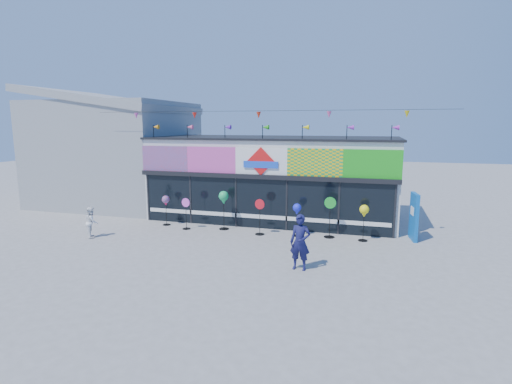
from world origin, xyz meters
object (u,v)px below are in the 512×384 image
at_px(spinner_0, 166,202).
at_px(spinner_5, 330,216).
at_px(blue_sign, 414,217).
at_px(spinner_4, 297,210).
at_px(adult_man, 300,242).
at_px(spinner_1, 186,213).
at_px(spinner_2, 224,199).
at_px(child, 92,222).
at_px(spinner_3, 260,216).
at_px(spinner_6, 364,212).

distance_m(spinner_0, spinner_5, 7.66).
xyz_separation_m(spinner_0, spinner_5, (7.66, 0.02, -0.22)).
distance_m(blue_sign, spinner_4, 4.80).
bearing_deg(adult_man, blue_sign, 54.76).
xyz_separation_m(spinner_1, spinner_2, (1.66, 0.45, 0.65)).
bearing_deg(spinner_0, spinner_5, 0.14).
bearing_deg(spinner_2, spinner_1, -164.74).
bearing_deg(child, spinner_4, -108.66).
bearing_deg(spinner_3, spinner_4, 7.79).
bearing_deg(spinner_0, spinner_3, -4.51).
xyz_separation_m(blue_sign, spinner_1, (-9.78, -1.05, -0.22)).
xyz_separation_m(spinner_3, child, (-6.74, -2.34, -0.18)).
relative_size(blue_sign, spinner_0, 1.38).
height_order(spinner_1, spinner_3, spinner_3).
bearing_deg(spinner_3, blue_sign, 9.07).
height_order(spinner_2, spinner_5, spinner_2).
height_order(blue_sign, spinner_5, blue_sign).
height_order(spinner_6, adult_man, adult_man).
height_order(spinner_1, spinner_5, spinner_5).
bearing_deg(spinner_3, spinner_0, 175.49).
bearing_deg(spinner_6, spinner_5, 174.63).
bearing_deg(spinner_0, adult_man, -29.73).
bearing_deg(blue_sign, spinner_5, -177.93).
height_order(spinner_3, spinner_5, spinner_5).
height_order(blue_sign, adult_man, blue_sign).
bearing_deg(spinner_0, spinner_4, -1.41).
bearing_deg(spinner_1, adult_man, -31.83).
distance_m(spinner_3, spinner_6, 4.36).
distance_m(spinner_0, spinner_3, 4.73).
distance_m(spinner_5, child, 10.07).
relative_size(spinner_4, spinner_6, 0.94).
height_order(spinner_1, spinner_4, spinner_1).
xyz_separation_m(blue_sign, child, (-13.05, -3.34, -0.33)).
distance_m(spinner_3, spinner_4, 1.62).
distance_m(spinner_4, adult_man, 4.00).
bearing_deg(spinner_0, spinner_1, -18.55).
distance_m(spinner_1, adult_man, 6.91).
relative_size(spinner_2, spinner_5, 1.02).
xyz_separation_m(spinner_0, spinner_3, (4.71, -0.37, -0.31)).
bearing_deg(child, spinner_6, -112.53).
distance_m(blue_sign, spinner_6, 2.13).
xyz_separation_m(blue_sign, spinner_6, (-1.98, -0.75, 0.23)).
xyz_separation_m(spinner_2, adult_man, (4.21, -4.10, -0.49)).
bearing_deg(spinner_0, child, -126.82).
distance_m(spinner_4, child, 8.71).
bearing_deg(adult_man, spinner_0, 154.80).
distance_m(spinner_6, adult_man, 4.41).
distance_m(spinner_0, spinner_2, 2.91).
distance_m(spinner_2, spinner_4, 3.41).
bearing_deg(blue_sign, spinner_3, -179.28).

